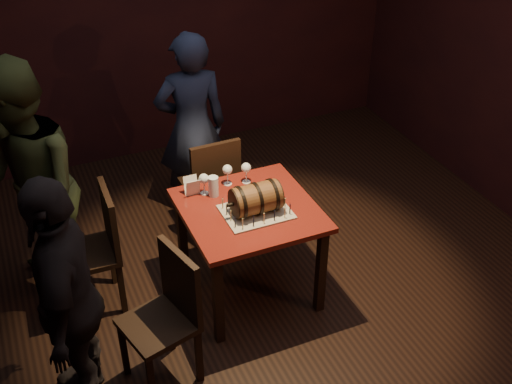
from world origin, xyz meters
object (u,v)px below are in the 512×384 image
(chair_back, at_px, (212,183))
(chair_left_rear, at_px, (99,243))
(wine_glass_right, at_px, (246,169))
(wine_glass_mid, at_px, (227,170))
(person_back, at_px, (192,128))
(person_left_rear, at_px, (27,194))
(wine_glass_left, at_px, (204,180))
(person_left_front, at_px, (68,299))
(pub_table, at_px, (249,221))
(barrel_cake, at_px, (256,199))
(pint_of_ale, at_px, (213,187))
(chair_left_front, at_px, (168,311))

(chair_back, bearing_deg, chair_left_rear, -157.62)
(wine_glass_right, bearing_deg, wine_glass_mid, 167.45)
(wine_glass_mid, distance_m, chair_left_rear, 1.03)
(person_back, relative_size, person_left_rear, 0.88)
(wine_glass_left, relative_size, person_left_rear, 0.09)
(person_left_front, bearing_deg, person_back, 156.89)
(wine_glass_mid, xyz_separation_m, chair_back, (0.02, 0.39, -0.34))
(pub_table, distance_m, chair_back, 0.73)
(person_left_front, bearing_deg, pub_table, 125.39)
(wine_glass_left, relative_size, chair_back, 0.17)
(pub_table, height_order, person_left_rear, person_left_rear)
(barrel_cake, relative_size, wine_glass_right, 2.36)
(wine_glass_left, height_order, person_left_front, person_left_front)
(pub_table, distance_m, wine_glass_mid, 0.40)
(chair_back, bearing_deg, person_back, 91.08)
(pub_table, relative_size, wine_glass_right, 5.59)
(wine_glass_mid, xyz_separation_m, person_back, (0.01, 0.82, -0.06))
(pint_of_ale, height_order, person_back, person_back)
(barrel_cake, bearing_deg, wine_glass_right, 77.14)
(wine_glass_right, xyz_separation_m, person_back, (-0.13, 0.85, -0.06))
(barrel_cake, distance_m, person_left_front, 1.38)
(chair_back, relative_size, person_back, 0.57)
(pint_of_ale, relative_size, person_left_rear, 0.08)
(pub_table, distance_m, chair_left_front, 0.91)
(wine_glass_left, distance_m, pint_of_ale, 0.08)
(pint_of_ale, xyz_separation_m, person_back, (0.15, 0.92, -0.01))
(wine_glass_left, distance_m, chair_left_front, 1.01)
(wine_glass_mid, height_order, chair_left_front, chair_left_front)
(wine_glass_left, xyz_separation_m, person_left_front, (-1.08, -0.77, -0.06))
(chair_left_front, bearing_deg, pint_of_ale, 52.20)
(wine_glass_right, distance_m, person_left_front, 1.61)
(wine_glass_mid, height_order, chair_left_rear, chair_left_rear)
(wine_glass_mid, relative_size, chair_left_rear, 0.17)
(chair_back, distance_m, chair_left_rear, 1.07)
(chair_left_rear, distance_m, chair_left_front, 0.86)
(wine_glass_right, xyz_separation_m, person_left_rear, (-1.48, 0.20, 0.05))
(barrel_cake, height_order, wine_glass_mid, barrel_cake)
(wine_glass_mid, height_order, person_left_front, person_left_front)
(pint_of_ale, xyz_separation_m, person_left_rear, (-1.21, 0.27, 0.10))
(wine_glass_left, xyz_separation_m, pint_of_ale, (0.05, -0.05, -0.05))
(pub_table, relative_size, barrel_cake, 2.37)
(chair_left_front, bearing_deg, wine_glass_left, 56.42)
(wine_glass_right, bearing_deg, pint_of_ale, -166.79)
(person_left_front, bearing_deg, person_left_rear, -160.83)
(chair_left_front, height_order, person_left_front, person_left_front)
(wine_glass_left, xyz_separation_m, person_left_rear, (-1.15, 0.22, 0.05))
(chair_back, bearing_deg, barrel_cake, -87.74)
(wine_glass_mid, xyz_separation_m, chair_left_front, (-0.72, -0.84, -0.34))
(person_back, height_order, person_left_front, person_back)
(chair_left_rear, xyz_separation_m, person_left_front, (-0.30, -0.80, 0.28))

